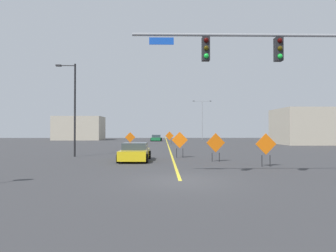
{
  "coord_description": "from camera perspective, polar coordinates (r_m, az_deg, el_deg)",
  "views": [
    {
      "loc": [
        -0.77,
        -12.64,
        2.26
      ],
      "look_at": [
        -0.21,
        19.17,
        2.73
      ],
      "focal_mm": 30.37,
      "sensor_mm": 36.0,
      "label": 1
    }
  ],
  "objects": [
    {
      "name": "ground",
      "position": [
        12.87,
        2.47,
        -10.97
      ],
      "size": [
        140.92,
        140.92,
        0.0
      ],
      "primitive_type": "plane",
      "color": "#38383A"
    },
    {
      "name": "road_centre_stripe",
      "position": [
        51.84,
        -0.16,
        -3.33
      ],
      "size": [
        0.16,
        78.29,
        0.01
      ],
      "color": "yellow",
      "rests_on": "ground"
    },
    {
      "name": "traffic_signal_assembly",
      "position": [
        13.99,
        21.57,
        11.28
      ],
      "size": [
        9.97,
        0.44,
        6.86
      ],
      "color": "gray",
      "rests_on": "ground"
    },
    {
      "name": "street_lamp_far_right",
      "position": [
        25.68,
        -18.44,
        3.94
      ],
      "size": [
        1.71,
        0.24,
        7.96
      ],
      "color": "black",
      "rests_on": "ground"
    },
    {
      "name": "street_lamp_mid_left",
      "position": [
        68.14,
        6.87,
        1.91
      ],
      "size": [
        4.45,
        0.24,
        9.35
      ],
      "color": "gray",
      "rests_on": "ground"
    },
    {
      "name": "construction_sign_left_shoulder",
      "position": [
        20.68,
        9.55,
        -3.55
      ],
      "size": [
        1.38,
        0.27,
        2.05
      ],
      "color": "orange",
      "rests_on": "ground"
    },
    {
      "name": "construction_sign_right_lane",
      "position": [
        18.64,
        19.05,
        -3.74
      ],
      "size": [
        1.33,
        0.13,
        2.07
      ],
      "color": "orange",
      "rests_on": "ground"
    },
    {
      "name": "construction_sign_median_far",
      "position": [
        36.04,
        -7.6,
        -2.41
      ],
      "size": [
        1.28,
        0.27,
        2.01
      ],
      "color": "orange",
      "rests_on": "ground"
    },
    {
      "name": "construction_sign_right_shoulder",
      "position": [
        23.24,
        2.37,
        -3.07
      ],
      "size": [
        1.33,
        0.24,
        2.13
      ],
      "color": "orange",
      "rests_on": "ground"
    },
    {
      "name": "construction_sign_left_lane",
      "position": [
        46.36,
        0.31,
        -2.06
      ],
      "size": [
        1.39,
        0.3,
        2.05
      ],
      "color": "orange",
      "rests_on": "ground"
    },
    {
      "name": "car_green_passing",
      "position": [
        59.01,
        -2.36,
        -2.45
      ],
      "size": [
        2.31,
        3.96,
        1.3
      ],
      "color": "#196B38",
      "rests_on": "ground"
    },
    {
      "name": "car_yellow_distant",
      "position": [
        21.21,
        -6.64,
        -5.27
      ],
      "size": [
        2.22,
        4.17,
        1.33
      ],
      "color": "gold",
      "rests_on": "ground"
    },
    {
      "name": "roadside_building_east",
      "position": [
        50.44,
        25.26,
        -0.08
      ],
      "size": [
        7.62,
        8.33,
        5.71
      ],
      "color": "#B2A893",
      "rests_on": "ground"
    },
    {
      "name": "roadside_building_west",
      "position": [
        68.61,
        -17.36,
        -0.44
      ],
      "size": [
        10.57,
        7.12,
        5.39
      ],
      "color": "#B2A893",
      "rests_on": "ground"
    }
  ]
}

